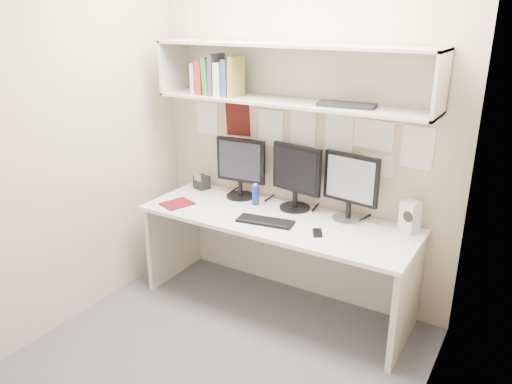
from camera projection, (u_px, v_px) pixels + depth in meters
The scene contains 19 objects.
floor at pixel (228, 351), 3.30m from camera, with size 2.40×2.00×0.01m, color #4E4E54.
wall_back at pixel (301, 130), 3.67m from camera, with size 2.40×0.02×2.60m, color #BDA990.
wall_front at pixel (87, 222), 2.05m from camera, with size 2.40×0.02×2.60m, color #BDA990.
wall_left at pixel (80, 137), 3.44m from camera, with size 0.02×2.00×2.60m, color #BDA990.
wall_right at pixel (441, 201), 2.28m from camera, with size 0.02×2.00×2.60m, color #BDA990.
desk at pixel (276, 262), 3.70m from camera, with size 2.00×0.70×0.73m.
overhead_hutch at pixel (294, 73), 3.41m from camera, with size 2.00×0.38×0.40m.
pinned_papers at pixel (300, 136), 3.68m from camera, with size 1.92×0.01×0.48m, color white, non-canonical shape.
monitor_left at pixel (241, 166), 3.88m from camera, with size 0.41×0.22×0.47m.
monitor_center at pixel (296, 175), 3.65m from camera, with size 0.41×0.23×0.48m.
monitor_right at pixel (351, 185), 3.44m from camera, with size 0.41×0.23×0.48m.
keyboard at pixel (265, 221), 3.48m from camera, with size 0.40×0.14×0.02m, color black.
mouse at pixel (317, 233), 3.29m from camera, with size 0.06×0.09×0.03m, color black.
speaker at pixel (410, 217), 3.30m from camera, with size 0.14×0.14×0.21m.
blue_bottle at pixel (255, 195), 3.78m from camera, with size 0.05×0.05×0.17m.
maroon_notebook at pixel (177, 204), 3.80m from camera, with size 0.18×0.22×0.01m, color #5D1013.
desk_phone at pixel (202, 182), 4.13m from camera, with size 0.14×0.14×0.14m.
book_stack at pixel (218, 77), 3.62m from camera, with size 0.37×0.18×0.29m.
hutch_tray at pixel (347, 105), 3.20m from camera, with size 0.37×0.14×0.03m, color black.
Camera 1 is at (1.57, -2.26, 2.12)m, focal length 35.00 mm.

